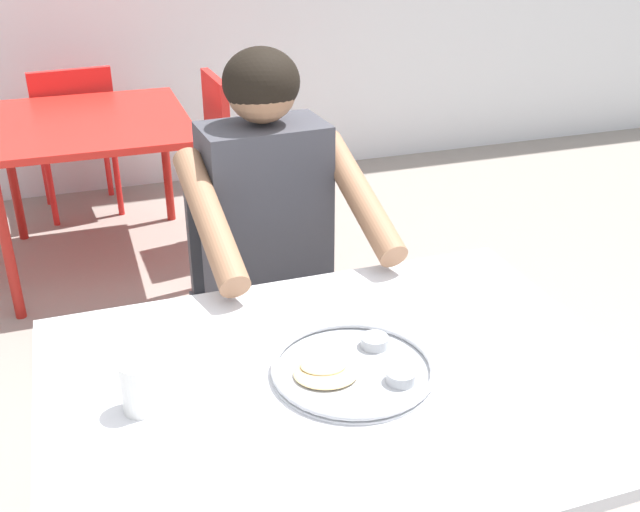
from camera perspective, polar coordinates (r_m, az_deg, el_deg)
table_foreground at (r=1.54m, az=1.69°, el=-11.59°), size 1.17×0.87×0.74m
thali_tray at (r=1.51m, az=2.57°, el=-8.59°), size 0.33×0.33×0.03m
drinking_cup at (r=1.43m, az=-13.73°, el=-9.60°), size 0.07×0.07×0.10m
chair_foreground at (r=2.35m, az=-4.90°, el=-2.01°), size 0.41×0.42×0.88m
diner_foreground at (r=2.05m, az=-3.36°, el=1.21°), size 0.51×0.57×1.26m
table_background_red at (r=3.50m, az=-17.39°, el=8.79°), size 0.88×0.95×0.70m
chair_red_right at (r=3.57m, az=-6.25°, el=7.90°), size 0.41×0.40×0.86m
chair_red_far at (r=4.15m, az=-18.30°, el=9.16°), size 0.46×0.44×0.82m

